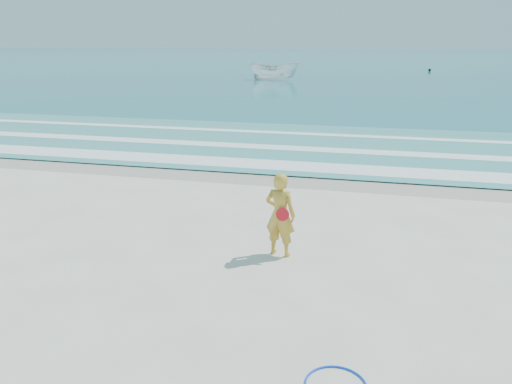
# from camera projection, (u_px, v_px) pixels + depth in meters

# --- Properties ---
(ground) EXTENTS (400.00, 400.00, 0.00)m
(ground) POSITION_uv_depth(u_px,v_px,m) (202.00, 326.00, 7.84)
(ground) COLOR silver
(ground) RESTS_ON ground
(wet_sand) EXTENTS (400.00, 2.40, 0.00)m
(wet_sand) POSITION_uv_depth(u_px,v_px,m) (295.00, 177.00, 16.19)
(wet_sand) COLOR #B2A893
(wet_sand) RESTS_ON ground
(ocean) EXTENTS (400.00, 190.00, 0.04)m
(ocean) POSITION_uv_depth(u_px,v_px,m) (369.00, 59.00, 105.32)
(ocean) COLOR #19727F
(ocean) RESTS_ON ground
(shallow) EXTENTS (400.00, 10.00, 0.01)m
(shallow) POSITION_uv_depth(u_px,v_px,m) (314.00, 145.00, 20.82)
(shallow) COLOR #59B7AD
(shallow) RESTS_ON ocean
(foam_near) EXTENTS (400.00, 1.40, 0.01)m
(foam_near) POSITION_uv_depth(u_px,v_px,m) (301.00, 166.00, 17.38)
(foam_near) COLOR white
(foam_near) RESTS_ON shallow
(foam_mid) EXTENTS (400.00, 0.90, 0.01)m
(foam_mid) POSITION_uv_depth(u_px,v_px,m) (312.00, 149.00, 20.08)
(foam_mid) COLOR white
(foam_mid) RESTS_ON shallow
(foam_far) EXTENTS (400.00, 0.60, 0.01)m
(foam_far) POSITION_uv_depth(u_px,v_px,m) (321.00, 134.00, 23.14)
(foam_far) COLOR white
(foam_far) RESTS_ON shallow
(boat) EXTENTS (5.24, 2.09, 2.00)m
(boat) POSITION_uv_depth(u_px,v_px,m) (275.00, 70.00, 53.12)
(boat) COLOR white
(boat) RESTS_ON ocean
(buoy) EXTENTS (0.39, 0.39, 0.39)m
(buoy) POSITION_uv_depth(u_px,v_px,m) (430.00, 70.00, 66.86)
(buoy) COLOR black
(buoy) RESTS_ON ocean
(woman) EXTENTS (0.72, 0.54, 1.77)m
(woman) POSITION_uv_depth(u_px,v_px,m) (280.00, 215.00, 10.17)
(woman) COLOR gold
(woman) RESTS_ON ground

